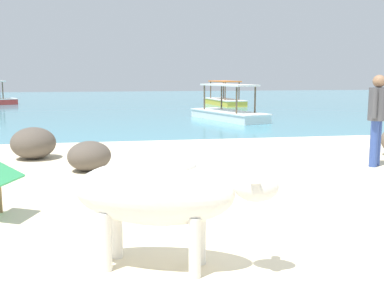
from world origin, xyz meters
name	(u,v)px	position (x,y,z in m)	size (l,w,h in m)	color
sand_beach	(284,238)	(0.00, 0.00, 0.02)	(18.00, 14.00, 0.04)	beige
water_surface	(140,104)	(0.00, 22.00, 0.00)	(60.00, 36.00, 0.03)	teal
cow	(159,194)	(-1.33, -0.54, 0.68)	(1.74, 0.95, 0.98)	silver
person_standing	(377,113)	(2.94, 3.14, 0.99)	(0.40, 0.38, 1.62)	#334C99
shore_rock_large	(89,156)	(-2.07, 3.63, 0.29)	(0.75, 0.68, 0.51)	brown
shore_rock_medium	(33,143)	(-3.19, 4.98, 0.35)	(0.85, 0.83, 0.61)	brown
boat_yellow	(224,100)	(4.38, 19.83, 0.29)	(1.63, 3.79, 1.29)	gold
boat_white	(228,112)	(2.55, 11.97, 0.29)	(2.26, 3.85, 1.29)	white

